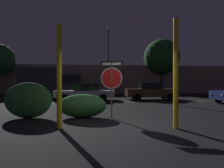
{
  "coord_description": "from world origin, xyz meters",
  "views": [
    {
      "loc": [
        -0.63,
        -5.37,
        1.41
      ],
      "look_at": [
        0.08,
        3.68,
        1.38
      ],
      "focal_mm": 28.0,
      "sensor_mm": 36.0,
      "label": 1
    }
  ],
  "objects_px": {
    "yellow_pole_left": "(59,76)",
    "hedge_bush_1": "(28,100)",
    "stop_sign": "(112,78)",
    "yellow_pole_right": "(176,73)",
    "delivery_truck": "(52,81)",
    "tree_0": "(162,57)",
    "passing_car_3": "(151,91)",
    "passing_car_2": "(86,92)",
    "hedge_bush_2": "(82,106)",
    "street_lamp": "(108,55)"
  },
  "relations": [
    {
      "from": "tree_0",
      "to": "yellow_pole_right",
      "type": "bearing_deg",
      "value": -109.12
    },
    {
      "from": "street_lamp",
      "to": "delivery_truck",
      "type": "bearing_deg",
      "value": 172.69
    },
    {
      "from": "yellow_pole_left",
      "to": "hedge_bush_1",
      "type": "height_order",
      "value": "yellow_pole_left"
    },
    {
      "from": "stop_sign",
      "to": "yellow_pole_right",
      "type": "distance_m",
      "value": 2.6
    },
    {
      "from": "passing_car_3",
      "to": "street_lamp",
      "type": "distance_m",
      "value": 6.75
    },
    {
      "from": "yellow_pole_right",
      "to": "passing_car_3",
      "type": "height_order",
      "value": "yellow_pole_right"
    },
    {
      "from": "yellow_pole_left",
      "to": "hedge_bush_2",
      "type": "relative_size",
      "value": 1.65
    },
    {
      "from": "hedge_bush_1",
      "to": "yellow_pole_right",
      "type": "bearing_deg",
      "value": -21.15
    },
    {
      "from": "hedge_bush_1",
      "to": "tree_0",
      "type": "xyz_separation_m",
      "value": [
        11.74,
        16.66,
        4.42
      ]
    },
    {
      "from": "hedge_bush_1",
      "to": "street_lamp",
      "type": "height_order",
      "value": "street_lamp"
    },
    {
      "from": "stop_sign",
      "to": "tree_0",
      "type": "height_order",
      "value": "tree_0"
    },
    {
      "from": "yellow_pole_right",
      "to": "hedge_bush_2",
      "type": "distance_m",
      "value": 3.87
    },
    {
      "from": "hedge_bush_2",
      "to": "passing_car_3",
      "type": "distance_m",
      "value": 9.3
    },
    {
      "from": "hedge_bush_1",
      "to": "passing_car_3",
      "type": "xyz_separation_m",
      "value": [
        7.44,
        7.61,
        -0.0
      ]
    },
    {
      "from": "stop_sign",
      "to": "yellow_pole_right",
      "type": "height_order",
      "value": "yellow_pole_right"
    },
    {
      "from": "yellow_pole_right",
      "to": "passing_car_3",
      "type": "relative_size",
      "value": 0.76
    },
    {
      "from": "yellow_pole_left",
      "to": "delivery_truck",
      "type": "distance_m",
      "value": 15.03
    },
    {
      "from": "hedge_bush_1",
      "to": "tree_0",
      "type": "distance_m",
      "value": 20.86
    },
    {
      "from": "yellow_pole_left",
      "to": "delivery_truck",
      "type": "xyz_separation_m",
      "value": [
        -3.97,
        14.5,
        0.02
      ]
    },
    {
      "from": "street_lamp",
      "to": "tree_0",
      "type": "xyz_separation_m",
      "value": [
        7.81,
        4.7,
        0.63
      ]
    },
    {
      "from": "stop_sign",
      "to": "hedge_bush_1",
      "type": "distance_m",
      "value": 3.5
    },
    {
      "from": "passing_car_3",
      "to": "tree_0",
      "type": "relative_size",
      "value": 0.6
    },
    {
      "from": "yellow_pole_left",
      "to": "delivery_truck",
      "type": "bearing_deg",
      "value": 105.32
    },
    {
      "from": "yellow_pole_right",
      "to": "passing_car_2",
      "type": "relative_size",
      "value": 0.69
    },
    {
      "from": "yellow_pole_left",
      "to": "yellow_pole_right",
      "type": "bearing_deg",
      "value": -4.8
    },
    {
      "from": "hedge_bush_1",
      "to": "passing_car_2",
      "type": "distance_m",
      "value": 7.65
    },
    {
      "from": "stop_sign",
      "to": "yellow_pole_right",
      "type": "relative_size",
      "value": 0.67
    },
    {
      "from": "yellow_pole_left",
      "to": "yellow_pole_right",
      "type": "relative_size",
      "value": 0.95
    },
    {
      "from": "stop_sign",
      "to": "yellow_pole_right",
      "type": "xyz_separation_m",
      "value": [
        1.89,
        -1.79,
        0.1
      ]
    },
    {
      "from": "delivery_truck",
      "to": "street_lamp",
      "type": "distance_m",
      "value": 6.96
    },
    {
      "from": "hedge_bush_1",
      "to": "passing_car_3",
      "type": "relative_size",
      "value": 0.41
    },
    {
      "from": "passing_car_2",
      "to": "delivery_truck",
      "type": "bearing_deg",
      "value": 39.02
    },
    {
      "from": "passing_car_2",
      "to": "passing_car_3",
      "type": "xyz_separation_m",
      "value": [
        5.67,
        0.17,
        0.03
      ]
    },
    {
      "from": "passing_car_3",
      "to": "tree_0",
      "type": "bearing_deg",
      "value": 155.79
    },
    {
      "from": "yellow_pole_right",
      "to": "passing_car_2",
      "type": "xyz_separation_m",
      "value": [
        -3.49,
        9.48,
        -1.04
      ]
    },
    {
      "from": "yellow_pole_right",
      "to": "passing_car_2",
      "type": "bearing_deg",
      "value": 110.22
    },
    {
      "from": "stop_sign",
      "to": "street_lamp",
      "type": "distance_m",
      "value": 12.55
    },
    {
      "from": "street_lamp",
      "to": "tree_0",
      "type": "bearing_deg",
      "value": 31.06
    },
    {
      "from": "hedge_bush_1",
      "to": "delivery_truck",
      "type": "distance_m",
      "value": 13.02
    },
    {
      "from": "tree_0",
      "to": "hedge_bush_1",
      "type": "bearing_deg",
      "value": -125.17
    },
    {
      "from": "hedge_bush_2",
      "to": "street_lamp",
      "type": "distance_m",
      "value": 12.79
    },
    {
      "from": "yellow_pole_left",
      "to": "street_lamp",
      "type": "height_order",
      "value": "street_lamp"
    },
    {
      "from": "hedge_bush_1",
      "to": "passing_car_3",
      "type": "distance_m",
      "value": 10.64
    },
    {
      "from": "yellow_pole_right",
      "to": "hedge_bush_2",
      "type": "height_order",
      "value": "yellow_pole_right"
    },
    {
      "from": "passing_car_3",
      "to": "street_lamp",
      "type": "xyz_separation_m",
      "value": [
        -3.5,
        4.35,
        3.8
      ]
    },
    {
      "from": "delivery_truck",
      "to": "tree_0",
      "type": "relative_size",
      "value": 0.88
    },
    {
      "from": "yellow_pole_right",
      "to": "delivery_truck",
      "type": "relative_size",
      "value": 0.52
    },
    {
      "from": "stop_sign",
      "to": "hedge_bush_2",
      "type": "distance_m",
      "value": 1.67
    },
    {
      "from": "yellow_pole_left",
      "to": "passing_car_2",
      "type": "height_order",
      "value": "yellow_pole_left"
    },
    {
      "from": "street_lamp",
      "to": "tree_0",
      "type": "height_order",
      "value": "street_lamp"
    }
  ]
}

